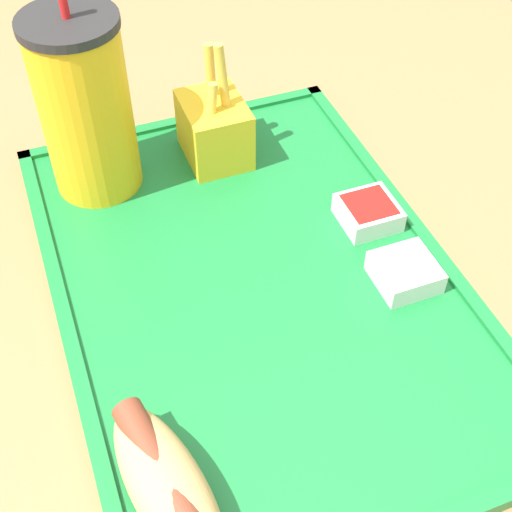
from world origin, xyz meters
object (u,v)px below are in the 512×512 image
sauce_cup_mayo (405,271)px  sauce_cup_ketchup (368,212)px  hot_dog_far (168,487)px  fries_carton (215,128)px  soda_cup (85,107)px

sauce_cup_mayo → sauce_cup_ketchup: (0.07, -0.00, 0.00)m
hot_dog_far → sauce_cup_ketchup: bearing=-51.5°
fries_carton → sauce_cup_ketchup: (-0.14, -0.10, -0.02)m
soda_cup → hot_dog_far: bearing=175.5°
hot_dog_far → soda_cup: bearing=-4.5°
soda_cup → fries_carton: (-0.00, -0.11, -0.05)m
hot_dog_far → sauce_cup_mayo: (0.12, -0.23, -0.01)m
hot_dog_far → sauce_cup_mayo: hot_dog_far is taller
fries_carton → sauce_cup_ketchup: size_ratio=2.48×
soda_cup → sauce_cup_ketchup: (-0.14, -0.21, -0.07)m
soda_cup → sauce_cup_ketchup: soda_cup is taller
soda_cup → hot_dog_far: 0.34m
soda_cup → fries_carton: soda_cup is taller
hot_dog_far → fries_carton: 0.36m
soda_cup → fries_carton: size_ratio=1.67×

